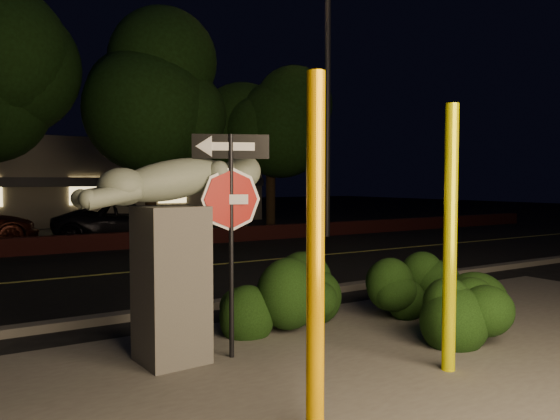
{
  "coord_description": "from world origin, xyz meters",
  "views": [
    {
      "loc": [
        -3.52,
        -4.95,
        2.02
      ],
      "look_at": [
        0.79,
        1.91,
        1.6
      ],
      "focal_mm": 35.0,
      "sensor_mm": 36.0,
      "label": 1
    }
  ],
  "objects_px": {
    "streetlight": "(322,66)",
    "parked_car_dark": "(130,223)",
    "signpost": "(231,200)",
    "sculpture": "(174,234)",
    "yellow_pole_left": "(315,258)",
    "yellow_pole_right": "(450,239)"
  },
  "relations": [
    {
      "from": "streetlight",
      "to": "parked_car_dark",
      "type": "relative_size",
      "value": 2.17
    },
    {
      "from": "signpost",
      "to": "sculpture",
      "type": "bearing_deg",
      "value": -177.35
    },
    {
      "from": "signpost",
      "to": "parked_car_dark",
      "type": "relative_size",
      "value": 0.54
    },
    {
      "from": "yellow_pole_left",
      "to": "streetlight",
      "type": "distance_m",
      "value": 16.37
    },
    {
      "from": "yellow_pole_left",
      "to": "sculpture",
      "type": "xyz_separation_m",
      "value": [
        -0.25,
        2.32,
        0.02
      ]
    },
    {
      "from": "yellow_pole_left",
      "to": "sculpture",
      "type": "height_order",
      "value": "yellow_pole_left"
    },
    {
      "from": "parked_car_dark",
      "to": "yellow_pole_left",
      "type": "bearing_deg",
      "value": -171.5
    },
    {
      "from": "signpost",
      "to": "streetlight",
      "type": "bearing_deg",
      "value": 73.34
    },
    {
      "from": "yellow_pole_right",
      "to": "signpost",
      "type": "distance_m",
      "value": 2.41
    },
    {
      "from": "yellow_pole_left",
      "to": "yellow_pole_right",
      "type": "distance_m",
      "value": 2.15
    },
    {
      "from": "sculpture",
      "to": "streetlight",
      "type": "relative_size",
      "value": 0.23
    },
    {
      "from": "streetlight",
      "to": "signpost",
      "type": "bearing_deg",
      "value": -125.64
    },
    {
      "from": "signpost",
      "to": "parked_car_dark",
      "type": "bearing_deg",
      "value": 102.41
    },
    {
      "from": "yellow_pole_left",
      "to": "parked_car_dark",
      "type": "height_order",
      "value": "yellow_pole_left"
    },
    {
      "from": "sculpture",
      "to": "streetlight",
      "type": "xyz_separation_m",
      "value": [
        9.61,
        10.25,
        4.7
      ]
    },
    {
      "from": "yellow_pole_left",
      "to": "sculpture",
      "type": "bearing_deg",
      "value": 96.26
    },
    {
      "from": "yellow_pole_left",
      "to": "signpost",
      "type": "xyz_separation_m",
      "value": [
        0.34,
        2.09,
        0.38
      ]
    },
    {
      "from": "yellow_pole_left",
      "to": "parked_car_dark",
      "type": "distance_m",
      "value": 14.82
    },
    {
      "from": "yellow_pole_right",
      "to": "streetlight",
      "type": "bearing_deg",
      "value": 59.0
    },
    {
      "from": "signpost",
      "to": "parked_car_dark",
      "type": "xyz_separation_m",
      "value": [
        2.56,
        12.42,
        -1.15
      ]
    },
    {
      "from": "yellow_pole_right",
      "to": "streetlight",
      "type": "distance_m",
      "value": 14.88
    },
    {
      "from": "signpost",
      "to": "yellow_pole_left",
      "type": "bearing_deg",
      "value": -75.09
    }
  ]
}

